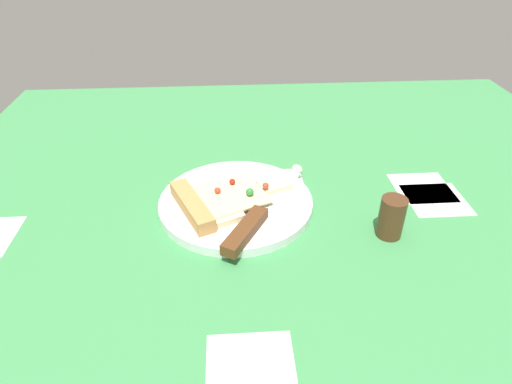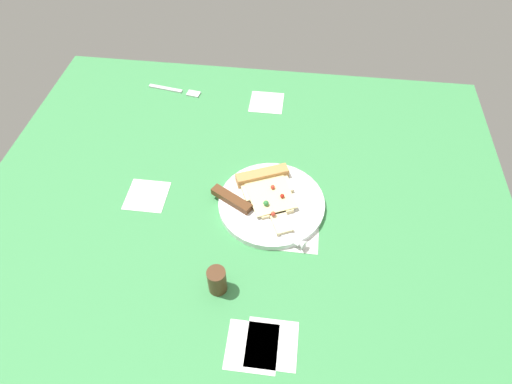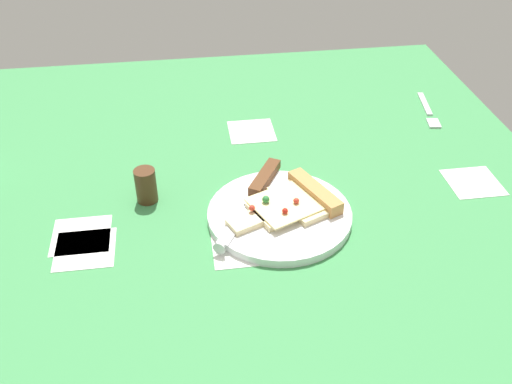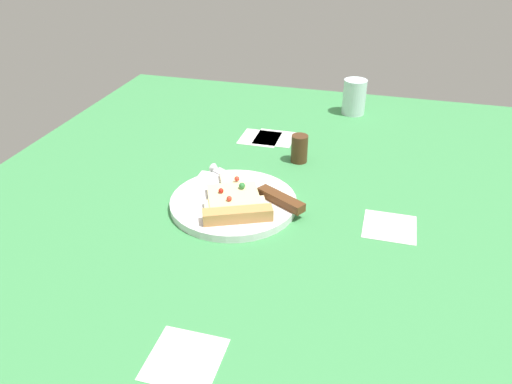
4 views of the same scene
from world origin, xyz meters
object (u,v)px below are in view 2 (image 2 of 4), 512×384
at_px(knife, 248,210).
at_px(pepper_shaker, 217,281).
at_px(fork, 177,90).
at_px(pizza_slice, 268,191).
at_px(plate, 272,204).

xyz_separation_m(knife, pepper_shaker, (-0.03, -0.18, 0.01)).
relative_size(knife, fork, 1.42).
bearing_deg(knife, pepper_shaker, 19.31).
bearing_deg(pizza_slice, knife, 33.35).
bearing_deg(plate, pepper_shaker, -110.89).
height_order(pizza_slice, pepper_shaker, pepper_shaker).
bearing_deg(plate, fork, 129.16).
relative_size(pizza_slice, knife, 0.87).
distance_m(pizza_slice, knife, 0.07).
bearing_deg(plate, knife, -144.77).
height_order(plate, pizza_slice, pizza_slice).
xyz_separation_m(plate, fork, (-0.31, 0.38, -0.00)).
bearing_deg(pizza_slice, fork, -73.86).
height_order(plate, fork, plate).
bearing_deg(knife, fork, -117.70).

